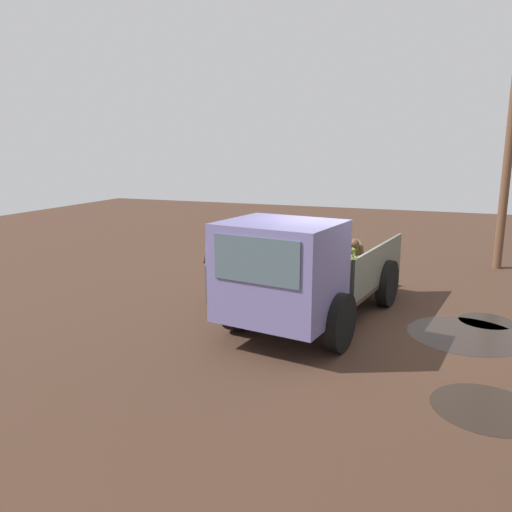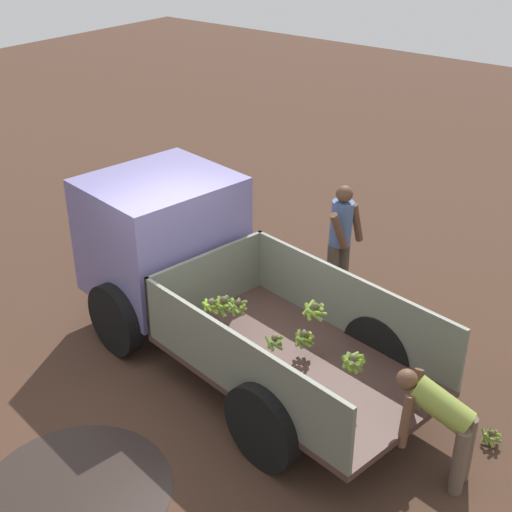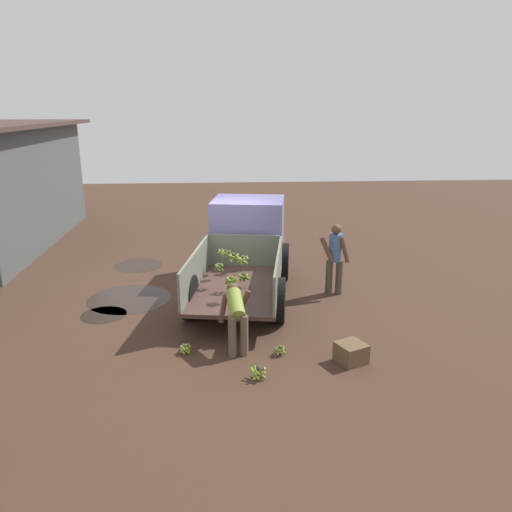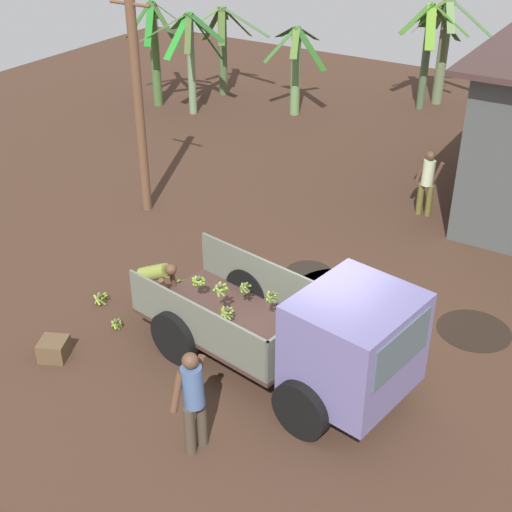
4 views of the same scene
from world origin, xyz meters
The scene contains 11 objects.
ground centered at (0.00, 0.00, 0.00)m, with size 36.00×36.00×0.00m, color #412B1F.
mud_patch_0 centered at (-1.22, 2.32, 0.00)m, with size 0.95×0.95×0.01m, color black.
mud_patch_1 centered at (-0.32, 1.94, 0.00)m, with size 1.89×1.89×0.01m, color #2B211D.
mud_patch_2 centered at (2.22, 2.13, 0.00)m, with size 1.32×1.32×0.01m, color black.
cargo_truck centered at (0.69, -0.79, 1.06)m, with size 4.93×2.61×2.00m.
person_foreground_visitor centered at (-0.33, -2.78, 0.93)m, with size 0.40×0.73×1.68m.
person_worker_loading centered at (-2.95, -0.42, 0.70)m, with size 0.82×0.62×1.13m.
banana_bunch_on_ground_0 centered at (-3.23, -1.18, 0.10)m, with size 0.23×0.22×0.18m.
banana_bunch_on_ground_1 centered at (-4.01, -0.75, 0.13)m, with size 0.27×0.28×0.23m.
banana_bunch_on_ground_2 centered at (-3.06, 0.48, 0.10)m, with size 0.21×0.21×0.19m.
wooden_crate_0 centered at (-3.56, -2.37, 0.17)m, with size 0.45×0.45×0.34m, color brown.
Camera 3 is at (-11.12, -0.21, 4.19)m, focal length 35.00 mm.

